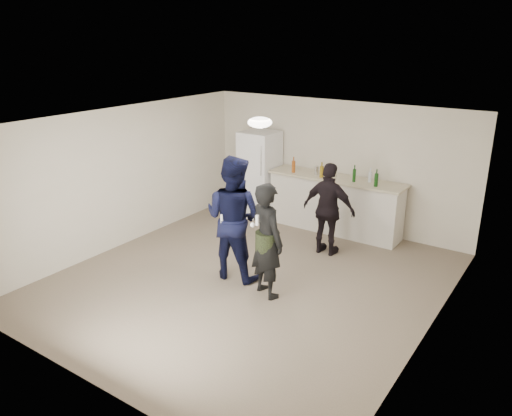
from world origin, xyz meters
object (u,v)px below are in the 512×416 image
Objects in this scene: man at (233,218)px; woman at (267,240)px; fridge at (260,174)px; spectator at (329,209)px; counter at (335,205)px; shaker at (317,170)px.

man is 1.14× the size of woman.
woman is at bearing -54.42° from fridge.
man reaches higher than spectator.
spectator reaches higher than counter.
counter is 1.51× the size of woman.
shaker is at bearing 1.57° from fridge.
fridge is 1.04× the size of woman.
shaker is (1.31, 0.04, 0.28)m from fridge.
counter is 0.77m from shaker.
shaker is 0.10× the size of woman.
woman is (0.70, -2.84, -0.31)m from shaker.
woman is at bearing 159.15° from man.
man is (-0.07, -2.62, -0.19)m from shaker.
fridge is 2.30m from spectator.
counter is 2.91m from woman.
spectator is at bearing -122.61° from man.
shaker is 0.10× the size of spectator.
spectator is (0.78, -1.01, -0.36)m from shaker.
woman is 1.83m from spectator.
woman reaches higher than counter.
spectator is (0.38, -1.04, 0.29)m from counter.
man reaches higher than fridge.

